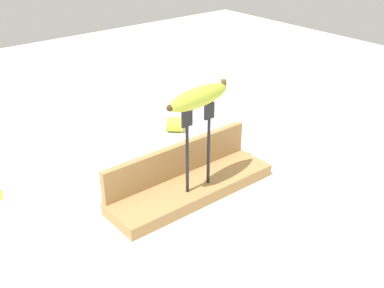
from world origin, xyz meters
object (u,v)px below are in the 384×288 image
Objects in this scene: fork_stand_center at (198,141)px; banana_chunk_near at (175,125)px; banana_raised_center at (198,97)px; fork_fallen_near at (210,167)px.

fork_stand_center is 3.08× the size of banana_chunk_near.
banana_raised_center is 2.73× the size of banana_chunk_near.
banana_raised_center is 1.05× the size of fork_fallen_near.
banana_chunk_near reaches higher than fork_fallen_near.
banana_raised_center reaches higher than banana_chunk_near.
fork_stand_center is 1.13× the size of banana_raised_center.
banana_raised_center is at bearing -173.69° from fork_stand_center.
fork_stand_center is at bearing -142.46° from fork_fallen_near.
fork_fallen_near is 0.24m from banana_chunk_near.
banana_raised_center is (-0.00, -0.00, 0.10)m from fork_stand_center.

